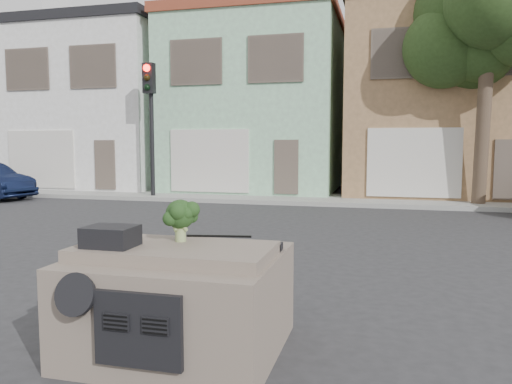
% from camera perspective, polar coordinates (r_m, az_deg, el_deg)
% --- Properties ---
extents(ground_plane, '(120.00, 120.00, 0.00)m').
position_cam_1_polar(ground_plane, '(8.16, -0.09, -9.48)').
color(ground_plane, '#303033').
rests_on(ground_plane, ground).
extents(sidewalk, '(40.00, 3.00, 0.15)m').
position_cam_1_polar(sidewalk, '(18.34, 8.20, -0.87)').
color(sidewalk, gray).
rests_on(sidewalk, ground).
extents(townhouse_white, '(7.20, 8.20, 7.55)m').
position_cam_1_polar(townhouse_white, '(25.70, -16.09, 9.07)').
color(townhouse_white, white).
rests_on(townhouse_white, ground).
extents(townhouse_mint, '(7.20, 8.20, 7.55)m').
position_cam_1_polar(townhouse_mint, '(22.85, 0.58, 9.75)').
color(townhouse_mint, '#9ACFA7').
rests_on(townhouse_mint, ground).
extents(townhouse_tan, '(7.20, 8.20, 7.55)m').
position_cam_1_polar(townhouse_tan, '(22.27, 19.94, 9.52)').
color(townhouse_tan, '#946E49').
rests_on(townhouse_tan, ground).
extents(traffic_signal, '(0.40, 0.40, 5.10)m').
position_cam_1_polar(traffic_signal, '(19.11, -11.94, 6.76)').
color(traffic_signal, black).
rests_on(traffic_signal, ground).
extents(tree_near, '(4.40, 4.00, 8.50)m').
position_cam_1_polar(tree_near, '(17.81, 24.71, 11.96)').
color(tree_near, '#28411A').
rests_on(tree_near, ground).
extents(car_dashboard, '(2.00, 1.80, 1.12)m').
position_cam_1_polar(car_dashboard, '(5.27, -8.52, -11.72)').
color(car_dashboard, '#76685B').
rests_on(car_dashboard, ground).
extents(instrument_hump, '(0.48, 0.38, 0.20)m').
position_cam_1_polar(instrument_hump, '(5.06, -16.27, -4.90)').
color(instrument_hump, black).
rests_on(instrument_hump, car_dashboard).
extents(wiper_arm, '(0.69, 0.15, 0.02)m').
position_cam_1_polar(wiper_arm, '(5.38, -4.26, -5.04)').
color(wiper_arm, black).
rests_on(wiper_arm, car_dashboard).
extents(broccoli, '(0.50, 0.50, 0.44)m').
position_cam_1_polar(broccoli, '(5.15, -8.64, -3.19)').
color(broccoli, '#193213').
rests_on(broccoli, car_dashboard).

